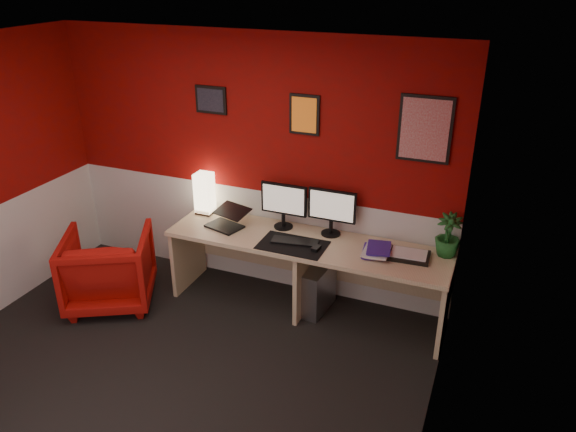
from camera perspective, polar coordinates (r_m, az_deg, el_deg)
The scene contains 24 objects.
ground at distance 4.69m, azimuth -12.95°, elevation -16.47°, with size 4.00×3.50×0.01m, color black.
ceiling at distance 3.60m, azimuth -16.85°, elevation 15.10°, with size 4.00×3.50×0.01m, color white.
wall_back at distance 5.36m, azimuth -3.79°, elevation 5.24°, with size 4.00×0.01×2.50m, color #940A06.
wall_right at distance 3.33m, azimuth 14.96°, elevation -8.84°, with size 0.01×3.50×2.50m, color #940A06.
wainscot_back at distance 5.65m, azimuth -3.60°, elevation -1.95°, with size 4.00×0.01×1.00m, color silver.
wainscot_right at distance 3.79m, azimuth 13.58°, elevation -18.33°, with size 0.01×3.50×1.00m, color silver.
desk at distance 5.20m, azimuth 1.86°, elevation -6.16°, with size 2.60×0.65×0.73m, color #CBB482.
shoji_lamp at distance 5.56m, azimuth -8.57°, elevation 2.22°, with size 0.16×0.16×0.40m, color #FFE5B2.
laptop at distance 5.27m, azimuth -6.60°, elevation -0.07°, with size 0.33×0.23×0.22m, color black.
monitor_left at distance 5.16m, azimuth -0.48°, elevation 1.74°, with size 0.45×0.06×0.58m, color black.
monitor_right at distance 5.04m, azimuth 4.51°, elevation 1.08°, with size 0.45×0.06×0.58m, color black.
desk_mat at distance 4.95m, azimuth 0.48°, elevation -3.00°, with size 0.60×0.38×0.01m, color black.
keyboard at distance 4.99m, azimuth 0.72°, elevation -2.62°, with size 0.42×0.14×0.02m, color black.
mouse at distance 4.87m, azimuth 2.90°, elevation -3.31°, with size 0.06×0.10×0.03m, color black.
book_bottom at distance 4.88m, azimuth 7.68°, elevation -3.54°, with size 0.21×0.28×0.03m, color #391F91.
book_middle at distance 4.86m, azimuth 7.84°, elevation -3.35°, with size 0.22×0.30×0.02m, color silver.
book_top at distance 4.83m, azimuth 8.13°, elevation -3.21°, with size 0.20×0.27×0.03m, color #391F91.
zen_tray at distance 4.86m, azimuth 12.30°, elevation -4.00°, with size 0.35×0.25×0.03m, color black.
potted_plant at distance 4.90m, azimuth 16.13°, elevation -1.91°, with size 0.21×0.21×0.38m, color #19591E.
pc_tower at distance 5.28m, azimuth 3.02°, elevation -7.45°, with size 0.20×0.45×0.45m, color #99999E.
armchair at distance 5.59m, azimuth -17.94°, elevation -5.15°, with size 0.78×0.80×0.73m, color #AD0F08.
art_left at distance 5.35m, azimuth -7.92°, elevation 11.74°, with size 0.32×0.02×0.26m, color black.
art_center at distance 4.98m, azimuth 1.70°, elevation 10.37°, with size 0.28×0.02×0.36m, color orange.
art_right at distance 4.74m, azimuth 13.90°, elevation 8.64°, with size 0.44×0.02×0.56m, color red.
Camera 1 is at (2.21, -2.79, 3.05)m, focal length 34.60 mm.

